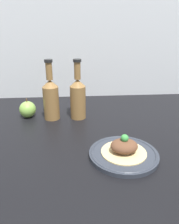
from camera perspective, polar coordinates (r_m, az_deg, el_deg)
ground_plane at (r=90.69cm, az=0.48°, el=-7.28°), size 180.00×110.00×4.00cm
wall_backsplash at (r=132.32cm, az=-1.56°, el=21.07°), size 180.00×3.00×80.00cm
plate at (r=77.26cm, az=8.88°, el=-10.78°), size 23.83×23.83×1.77cm
plated_food at (r=75.80cm, az=9.01°, el=-9.03°), size 15.54×15.54×6.96cm
cider_bottle_left at (r=103.25cm, az=-10.05°, el=3.76°), size 7.38×7.38×27.99cm
cider_bottle_right at (r=102.73cm, az=-3.06°, el=3.99°), size 7.38×7.38×27.99cm
apple at (r=109.69cm, az=-15.86°, el=0.68°), size 7.91×7.91×9.42cm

